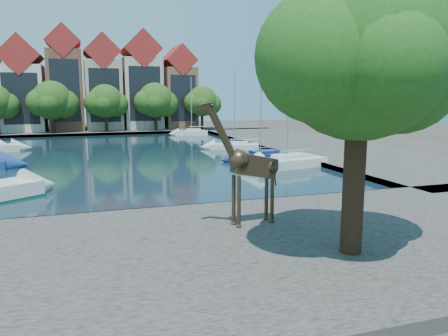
% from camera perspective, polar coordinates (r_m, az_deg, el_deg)
% --- Properties ---
extents(ground, '(160.00, 160.00, 0.00)m').
position_cam_1_polar(ground, '(23.44, -12.76, -6.46)').
color(ground, '#38332B').
rests_on(ground, ground).
extents(water_basin, '(38.00, 50.00, 0.08)m').
position_cam_1_polar(water_basin, '(46.94, -15.61, 1.46)').
color(water_basin, black).
rests_on(water_basin, ground).
extents(near_quay, '(50.00, 14.00, 0.50)m').
position_cam_1_polar(near_quay, '(16.76, -10.42, -12.04)').
color(near_quay, '#545049').
rests_on(near_quay, ground).
extents(far_quay, '(60.00, 16.00, 0.50)m').
position_cam_1_polar(far_quay, '(78.74, -16.74, 4.71)').
color(far_quay, '#545049').
rests_on(far_quay, ground).
extents(right_quay, '(14.00, 52.00, 0.50)m').
position_cam_1_polar(right_quay, '(54.07, 11.89, 2.86)').
color(right_quay, '#545049').
rests_on(right_quay, ground).
extents(plane_tree, '(8.32, 6.40, 10.62)m').
position_cam_1_polar(plane_tree, '(16.57, 17.70, 13.61)').
color(plane_tree, '#332114').
rests_on(plane_tree, near_quay).
extents(townhouse_west_inner, '(6.43, 9.18, 15.15)m').
position_cam_1_polar(townhouse_west_inner, '(78.93, -24.73, 9.42)').
color(townhouse_west_inner, silver).
rests_on(townhouse_west_inner, far_quay).
extents(townhouse_center, '(5.44, 9.18, 16.93)m').
position_cam_1_polar(townhouse_center, '(78.51, -19.99, 10.46)').
color(townhouse_center, brown).
rests_on(townhouse_center, far_quay).
extents(townhouse_east_inner, '(5.94, 9.18, 15.79)m').
position_cam_1_polar(townhouse_east_inner, '(78.57, -15.53, 10.22)').
color(townhouse_east_inner, tan).
rests_on(townhouse_east_inner, far_quay).
extents(townhouse_east_mid, '(6.43, 9.18, 16.65)m').
position_cam_1_polar(townhouse_east_mid, '(79.17, -10.76, 10.66)').
color(townhouse_east_mid, beige).
rests_on(townhouse_east_mid, far_quay).
extents(townhouse_east_end, '(5.44, 9.18, 14.43)m').
position_cam_1_polar(townhouse_east_end, '(80.28, -6.06, 10.04)').
color(townhouse_east_end, brown).
rests_on(townhouse_east_end, far_quay).
extents(far_tree_mid_west, '(7.80, 6.00, 8.00)m').
position_cam_1_polar(far_tree_mid_west, '(73.08, -21.47, 8.07)').
color(far_tree_mid_west, '#332114').
rests_on(far_tree_mid_west, far_quay).
extents(far_tree_mid_east, '(7.02, 5.40, 7.52)m').
position_cam_1_polar(far_tree_mid_east, '(73.09, -15.14, 8.27)').
color(far_tree_mid_east, '#332114').
rests_on(far_tree_mid_east, far_quay).
extents(far_tree_east, '(7.54, 5.80, 7.84)m').
position_cam_1_polar(far_tree_east, '(73.97, -8.87, 8.58)').
color(far_tree_east, '#332114').
rests_on(far_tree_east, far_quay).
extents(far_tree_far_east, '(6.76, 5.20, 7.36)m').
position_cam_1_polar(far_tree_far_east, '(75.68, -2.83, 8.58)').
color(far_tree_far_east, '#332114').
rests_on(far_tree_far_east, far_quay).
extents(giraffe_statue, '(3.89, 1.04, 5.56)m').
position_cam_1_polar(giraffe_statue, '(19.62, 3.24, 0.34)').
color(giraffe_statue, '#3B2E1D').
rests_on(giraffe_statue, near_quay).
extents(sailboat_right_a, '(7.52, 3.90, 12.83)m').
position_cam_1_polar(sailboat_right_a, '(38.44, 8.24, 0.99)').
color(sailboat_right_a, silver).
rests_on(sailboat_right_a, water_basin).
extents(sailboat_right_b, '(6.15, 2.74, 9.60)m').
position_cam_1_polar(sailboat_right_b, '(42.67, 4.78, 1.72)').
color(sailboat_right_b, navy).
rests_on(sailboat_right_b, water_basin).
extents(sailboat_right_c, '(5.92, 3.76, 9.10)m').
position_cam_1_polar(sailboat_right_c, '(51.01, 1.38, 3.02)').
color(sailboat_right_c, silver).
rests_on(sailboat_right_c, water_basin).
extents(sailboat_right_d, '(5.29, 2.99, 8.98)m').
position_cam_1_polar(sailboat_right_d, '(68.68, -4.25, 4.77)').
color(sailboat_right_d, silver).
rests_on(sailboat_right_d, water_basin).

